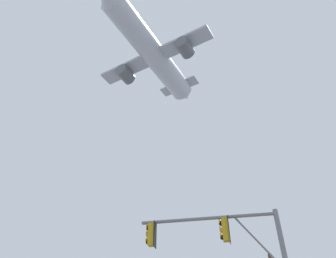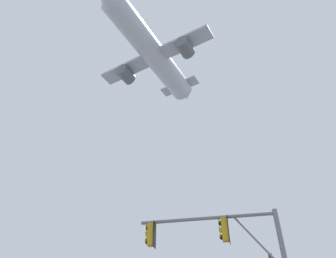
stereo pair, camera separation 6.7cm
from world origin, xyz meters
TOP-DOWN VIEW (x-y plane):
  - signal_pole_near at (3.13, 6.54)m, footprint 5.51×1.16m
  - airplane at (-2.03, 23.46)m, footprint 16.37×21.20m

SIDE VIEW (x-z plane):
  - signal_pole_near at x=3.13m, z-range 1.65..8.38m
  - airplane at x=-2.03m, z-range 34.22..40.41m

